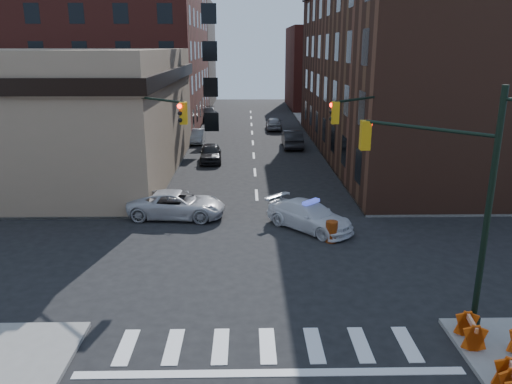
{
  "coord_description": "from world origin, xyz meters",
  "views": [
    {
      "loc": [
        -0.64,
        -20.71,
        9.22
      ],
      "look_at": [
        -0.17,
        3.2,
        2.2
      ],
      "focal_mm": 35.0,
      "sensor_mm": 36.0,
      "label": 1
    }
  ],
  "objects_px": {
    "police_car": "(309,216)",
    "parked_car_enear": "(292,139)",
    "parked_car_wfar": "(197,136)",
    "barrel_road": "(332,232)",
    "parked_car_wnear": "(211,153)",
    "barrel_bank": "(166,210)",
    "pedestrian_a": "(87,201)",
    "pickup": "(177,204)",
    "pedestrian_b": "(34,198)",
    "barricade_nw_a": "(97,202)"
  },
  "relations": [
    {
      "from": "parked_car_enear",
      "to": "pickup",
      "type": "bearing_deg",
      "value": 67.53
    },
    {
      "from": "parked_car_wnear",
      "to": "barrel_road",
      "type": "distance_m",
      "value": 19.1
    },
    {
      "from": "barrel_bank",
      "to": "pedestrian_a",
      "type": "bearing_deg",
      "value": 174.86
    },
    {
      "from": "police_car",
      "to": "barrel_road",
      "type": "relative_size",
      "value": 4.74
    },
    {
      "from": "parked_car_wnear",
      "to": "pedestrian_b",
      "type": "xyz_separation_m",
      "value": [
        -8.87,
        -13.72,
        0.36
      ]
    },
    {
      "from": "police_car",
      "to": "pickup",
      "type": "xyz_separation_m",
      "value": [
        -7.15,
        2.01,
        0.02
      ]
    },
    {
      "from": "parked_car_wfar",
      "to": "pedestrian_a",
      "type": "bearing_deg",
      "value": -100.03
    },
    {
      "from": "parked_car_enear",
      "to": "barrel_road",
      "type": "xyz_separation_m",
      "value": [
        -0.19,
        -23.63,
        -0.3
      ]
    },
    {
      "from": "pedestrian_b",
      "to": "barricade_nw_a",
      "type": "relative_size",
      "value": 1.75
    },
    {
      "from": "parked_car_enear",
      "to": "barrel_bank",
      "type": "relative_size",
      "value": 4.91
    },
    {
      "from": "parked_car_wfar",
      "to": "pedestrian_b",
      "type": "height_order",
      "value": "pedestrian_b"
    },
    {
      "from": "police_car",
      "to": "parked_car_enear",
      "type": "relative_size",
      "value": 0.99
    },
    {
      "from": "parked_car_wnear",
      "to": "pedestrian_b",
      "type": "bearing_deg",
      "value": -125.77
    },
    {
      "from": "barrel_road",
      "to": "police_car",
      "type": "bearing_deg",
      "value": 115.63
    },
    {
      "from": "pickup",
      "to": "barrel_bank",
      "type": "xyz_separation_m",
      "value": [
        -0.58,
        -0.2,
        -0.24
      ]
    },
    {
      "from": "pedestrian_a",
      "to": "parked_car_enear",
      "type": "bearing_deg",
      "value": 69.31
    },
    {
      "from": "pedestrian_b",
      "to": "barricade_nw_a",
      "type": "height_order",
      "value": "pedestrian_b"
    },
    {
      "from": "barrel_bank",
      "to": "parked_car_wnear",
      "type": "bearing_deg",
      "value": 83.93
    },
    {
      "from": "pedestrian_b",
      "to": "barrel_road",
      "type": "distance_m",
      "value": 16.47
    },
    {
      "from": "parked_car_wfar",
      "to": "barrel_bank",
      "type": "xyz_separation_m",
      "value": [
        0.4,
        -22.52,
        -0.16
      ]
    },
    {
      "from": "parked_car_wnear",
      "to": "barrel_bank",
      "type": "xyz_separation_m",
      "value": [
        -1.5,
        -14.12,
        -0.23
      ]
    },
    {
      "from": "police_car",
      "to": "pickup",
      "type": "height_order",
      "value": "pickup"
    },
    {
      "from": "parked_car_enear",
      "to": "barrel_bank",
      "type": "xyz_separation_m",
      "value": [
        -8.78,
        -20.02,
        -0.31
      ]
    },
    {
      "from": "pickup",
      "to": "barrel_bank",
      "type": "height_order",
      "value": "pickup"
    },
    {
      "from": "parked_car_wfar",
      "to": "barricade_nw_a",
      "type": "height_order",
      "value": "parked_car_wfar"
    },
    {
      "from": "parked_car_wfar",
      "to": "barrel_road",
      "type": "bearing_deg",
      "value": -70.68
    },
    {
      "from": "police_car",
      "to": "parked_car_enear",
      "type": "xyz_separation_m",
      "value": [
        1.05,
        21.83,
        0.1
      ]
    },
    {
      "from": "parked_car_wfar",
      "to": "parked_car_wnear",
      "type": "bearing_deg",
      "value": -76.91
    },
    {
      "from": "parked_car_wfar",
      "to": "barrel_road",
      "type": "height_order",
      "value": "parked_car_wfar"
    },
    {
      "from": "pickup",
      "to": "parked_car_wfar",
      "type": "relative_size",
      "value": 1.32
    },
    {
      "from": "parked_car_enear",
      "to": "barrel_road",
      "type": "height_order",
      "value": "parked_car_enear"
    },
    {
      "from": "police_car",
      "to": "barrel_bank",
      "type": "distance_m",
      "value": 7.94
    },
    {
      "from": "barrel_road",
      "to": "barricade_nw_a",
      "type": "bearing_deg",
      "value": 158.81
    },
    {
      "from": "parked_car_enear",
      "to": "pedestrian_a",
      "type": "bearing_deg",
      "value": 56.02
    },
    {
      "from": "police_car",
      "to": "parked_car_wfar",
      "type": "bearing_deg",
      "value": 64.81
    },
    {
      "from": "police_car",
      "to": "barrel_road",
      "type": "height_order",
      "value": "police_car"
    },
    {
      "from": "barrel_road",
      "to": "barrel_bank",
      "type": "relative_size",
      "value": 1.03
    },
    {
      "from": "parked_car_wfar",
      "to": "police_car",
      "type": "bearing_deg",
      "value": -71.19
    },
    {
      "from": "pickup",
      "to": "barricade_nw_a",
      "type": "bearing_deg",
      "value": 82.22
    },
    {
      "from": "pedestrian_a",
      "to": "barrel_bank",
      "type": "distance_m",
      "value": 4.49
    },
    {
      "from": "pickup",
      "to": "parked_car_wfar",
      "type": "xyz_separation_m",
      "value": [
        -0.98,
        22.32,
        -0.08
      ]
    },
    {
      "from": "pickup",
      "to": "pedestrian_b",
      "type": "xyz_separation_m",
      "value": [
        -7.95,
        0.2,
        0.36
      ]
    },
    {
      "from": "pickup",
      "to": "barrel_road",
      "type": "relative_size",
      "value": 5.11
    },
    {
      "from": "barrel_bank",
      "to": "barricade_nw_a",
      "type": "distance_m",
      "value": 4.42
    },
    {
      "from": "parked_car_wnear",
      "to": "pickup",
      "type": "bearing_deg",
      "value": -96.67
    },
    {
      "from": "police_car",
      "to": "barricade_nw_a",
      "type": "distance_m",
      "value": 12.35
    },
    {
      "from": "barrel_bank",
      "to": "barricade_nw_a",
      "type": "bearing_deg",
      "value": 162.27
    },
    {
      "from": "pedestrian_b",
      "to": "barrel_road",
      "type": "height_order",
      "value": "pedestrian_b"
    },
    {
      "from": "parked_car_wnear",
      "to": "parked_car_wfar",
      "type": "bearing_deg",
      "value": 99.88
    },
    {
      "from": "pedestrian_b",
      "to": "barrel_bank",
      "type": "distance_m",
      "value": 7.41
    }
  ]
}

